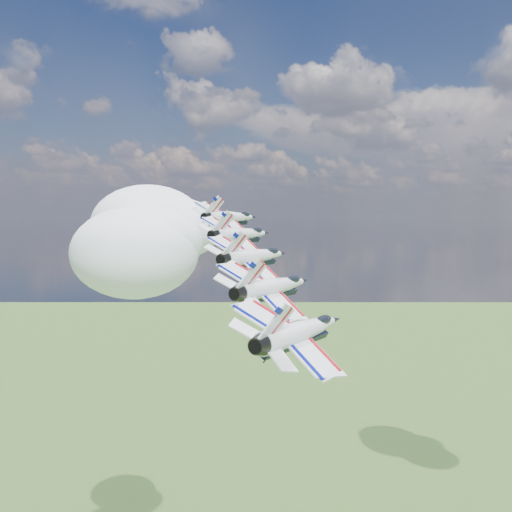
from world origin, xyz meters
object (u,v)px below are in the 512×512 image
Objects in this scene: jet_2 at (256,256)px; jet_1 at (242,234)px; jet_3 at (275,286)px; jet_0 at (232,217)px; jet_4 at (303,331)px.

jet_1 is at bearing 133.79° from jet_2.
jet_3 is at bearing -46.21° from jet_1.
jet_0 is 35.95m from jet_3.
jet_2 is at bearing -46.21° from jet_1.
jet_1 is 1.00× the size of jet_2.
jet_2 is at bearing 133.79° from jet_4.
jet_3 is at bearing 133.79° from jet_4.
jet_0 is 1.00× the size of jet_1.
jet_1 is at bearing -46.21° from jet_0.
jet_4 is at bearing -46.21° from jet_2.
jet_3 is at bearing -46.21° from jet_0.
jet_0 is at bearing 133.79° from jet_1.
jet_0 reaches higher than jet_4.
jet_1 is 23.97m from jet_3.
jet_4 is (17.52, -15.60, -4.92)m from jet_2.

